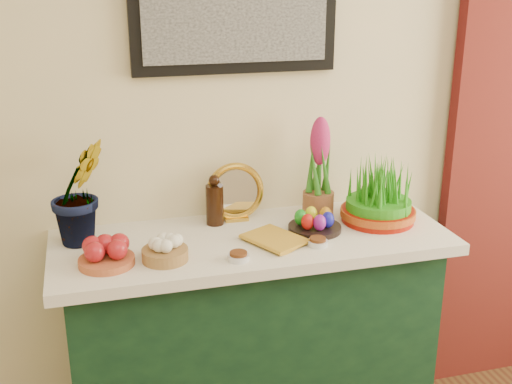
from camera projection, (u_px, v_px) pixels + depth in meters
sideboard at (253, 349)px, 2.43m from camera, size 1.30×0.45×0.85m
tablecloth at (252, 241)px, 2.28m from camera, size 1.40×0.55×0.04m
hyacinth_green at (78, 175)px, 2.14m from camera, size 0.31×0.29×0.48m
apple_bowl at (106, 254)px, 2.03m from camera, size 0.21×0.21×0.09m
garlic_basket at (165, 250)px, 2.07m from camera, size 0.20×0.20×0.08m
vinegar_cruet at (215, 202)px, 2.35m from camera, size 0.07×0.07×0.19m
mirror at (235, 192)px, 2.39m from camera, size 0.22×0.07×0.22m
book at (259, 245)px, 2.16m from camera, size 0.22×0.24×0.03m
spice_dish_left at (238, 256)px, 2.08m from camera, size 0.07×0.07×0.03m
spice_dish_right at (318, 242)px, 2.19m from camera, size 0.07×0.07×0.03m
egg_plate at (315, 223)px, 2.30m from camera, size 0.25×0.25×0.08m
hyacinth_pink at (319, 173)px, 2.40m from camera, size 0.12×0.12×0.39m
wheatgrass_sabzeh at (379, 196)px, 2.37m from camera, size 0.28×0.28×0.23m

